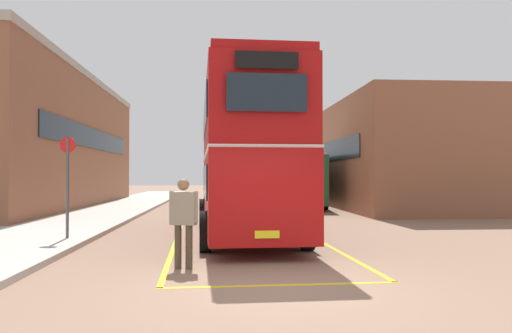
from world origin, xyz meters
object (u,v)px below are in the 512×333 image
Objects in this scene: single_deck_bus at (298,179)px; pedestrian_boarding at (184,216)px; bus_stop_sign at (68,177)px; double_decker_bus at (246,154)px.

single_deck_bus is 5.20× the size of pedestrian_boarding.
bus_stop_sign is at bearing -119.92° from single_deck_bus.
bus_stop_sign is (-4.95, -1.21, -0.71)m from double_decker_bus.
single_deck_bus is at bearing 74.72° from double_decker_bus.
double_decker_bus is 5.50× the size of pedestrian_boarding.
bus_stop_sign is at bearing 130.71° from pedestrian_boarding.
pedestrian_boarding is at bearing -106.12° from double_decker_bus.
pedestrian_boarding is (-5.36, -19.30, -0.59)m from single_deck_bus.
double_decker_bus is at bearing -105.28° from single_deck_bus.
single_deck_bus is (3.85, 14.09, -0.87)m from double_decker_bus.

